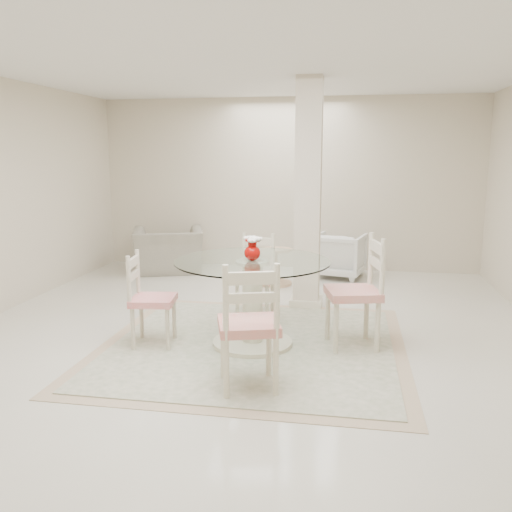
% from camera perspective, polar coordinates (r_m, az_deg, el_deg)
% --- Properties ---
extents(ground, '(7.00, 7.00, 0.00)m').
position_cam_1_polar(ground, '(5.53, -1.06, -8.62)').
color(ground, white).
rests_on(ground, ground).
extents(room_shell, '(6.02, 7.02, 2.71)m').
position_cam_1_polar(room_shell, '(5.22, -1.13, 10.99)').
color(room_shell, beige).
rests_on(room_shell, ground).
extents(column, '(0.30, 0.30, 2.70)m').
position_cam_1_polar(column, '(6.46, 5.50, 6.40)').
color(column, beige).
rests_on(column, ground).
extents(area_rug, '(2.90, 2.90, 0.02)m').
position_cam_1_polar(area_rug, '(5.31, -0.38, -9.37)').
color(area_rug, tan).
rests_on(area_rug, ground).
extents(dining_table, '(1.46, 1.46, 0.84)m').
position_cam_1_polar(dining_table, '(5.18, -0.38, -4.98)').
color(dining_table, beige).
rests_on(dining_table, ground).
extents(red_vase, '(0.18, 0.17, 0.23)m').
position_cam_1_polar(red_vase, '(5.06, -0.36, 0.86)').
color(red_vase, '#AF0805').
rests_on(red_vase, dining_table).
extents(dining_chair_east, '(0.57, 0.57, 1.19)m').
position_cam_1_polar(dining_chair_east, '(5.21, 11.00, -2.86)').
color(dining_chair_east, beige).
rests_on(dining_chair_east, ground).
extents(dining_chair_north, '(0.42, 0.43, 1.03)m').
position_cam_1_polar(dining_chair_north, '(6.14, 0.03, -1.40)').
color(dining_chair_north, beige).
rests_on(dining_chair_north, ground).
extents(dining_chair_west, '(0.45, 0.45, 1.00)m').
position_cam_1_polar(dining_chair_west, '(5.28, -11.48, -3.77)').
color(dining_chair_west, beige).
rests_on(dining_chair_west, ground).
extents(dining_chair_south, '(0.57, 0.57, 1.15)m').
position_cam_1_polar(dining_chair_south, '(4.15, -0.69, -6.47)').
color(dining_chair_south, '#EEE4C3').
rests_on(dining_chair_south, ground).
extents(recliner_taupe, '(1.29, 1.21, 0.68)m').
position_cam_1_polar(recliner_taupe, '(8.58, -9.21, 0.60)').
color(recliner_taupe, gray).
rests_on(recliner_taupe, ground).
extents(armchair_white, '(0.85, 0.87, 0.66)m').
position_cam_1_polar(armchair_white, '(8.22, 8.74, 0.09)').
color(armchair_white, white).
rests_on(armchair_white, ground).
extents(side_table, '(0.49, 0.49, 0.51)m').
position_cam_1_polar(side_table, '(7.67, 2.04, -1.28)').
color(side_table, '#D8B085').
rests_on(side_table, ground).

